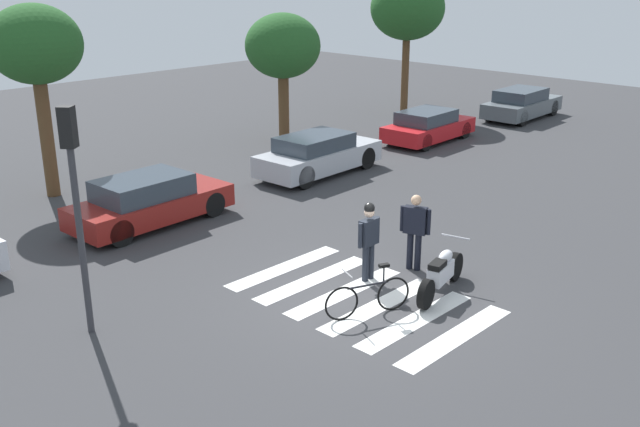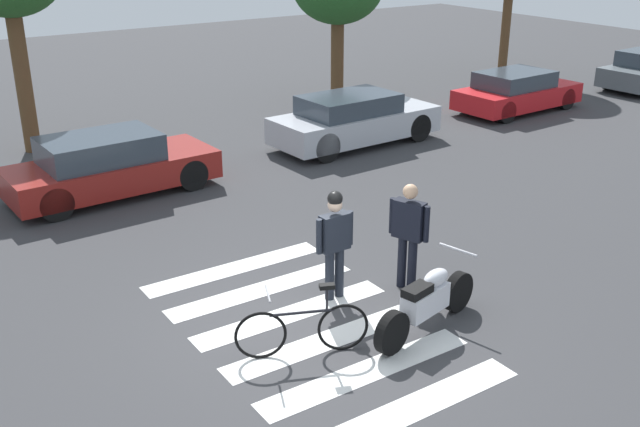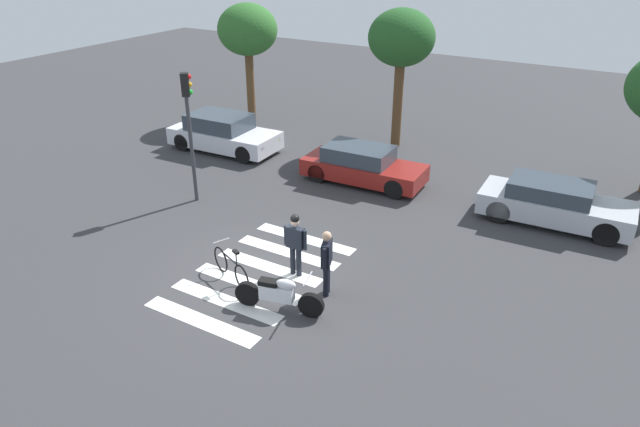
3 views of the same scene
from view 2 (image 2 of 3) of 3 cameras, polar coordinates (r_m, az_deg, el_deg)
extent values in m
plane|color=#38383A|center=(10.61, -0.88, -8.70)|extent=(60.00, 60.00, 0.00)
cylinder|color=black|center=(11.06, 10.56, -5.93)|extent=(0.62, 0.27, 0.61)
cylinder|color=black|center=(9.92, 5.55, -9.11)|extent=(0.62, 0.27, 0.61)
cube|color=silver|center=(10.36, 8.09, -6.68)|extent=(0.84, 0.45, 0.36)
ellipsoid|color=silver|center=(10.40, 8.90, -4.91)|extent=(0.52, 0.34, 0.24)
cube|color=black|center=(10.10, 7.50, -5.89)|extent=(0.48, 0.33, 0.12)
cylinder|color=#A5A5AD|center=(10.70, 10.58, -2.76)|extent=(0.18, 0.61, 0.04)
torus|color=black|center=(9.77, -4.58, -9.33)|extent=(0.65, 0.31, 0.69)
torus|color=black|center=(9.92, 1.78, -8.74)|extent=(0.65, 0.31, 0.69)
cylinder|color=black|center=(9.69, -1.39, -7.63)|extent=(0.80, 0.37, 0.04)
cylinder|color=black|center=(9.66, 0.54, -6.57)|extent=(0.04, 0.04, 0.34)
cube|color=black|center=(9.57, 0.54, -5.62)|extent=(0.22, 0.17, 0.06)
cylinder|color=#99999E|center=(9.48, -4.03, -6.17)|extent=(0.21, 0.43, 0.03)
cylinder|color=#1E232D|center=(11.23, 1.49, -4.53)|extent=(0.14, 0.14, 0.80)
cylinder|color=#1E232D|center=(11.14, 0.74, -4.77)|extent=(0.14, 0.14, 0.80)
cube|color=#1E232D|center=(10.90, 1.15, -1.44)|extent=(0.47, 0.21, 0.57)
sphere|color=beige|center=(10.74, 1.16, 0.67)|extent=(0.22, 0.22, 0.22)
cylinder|color=#1E232D|center=(11.06, 2.33, -1.10)|extent=(0.09, 0.09, 0.54)
cylinder|color=#1E232D|center=(10.75, -0.07, -1.78)|extent=(0.09, 0.09, 0.54)
sphere|color=black|center=(10.70, 1.17, 1.16)|extent=(0.23, 0.23, 0.23)
cylinder|color=black|center=(11.58, 6.32, -3.68)|extent=(0.14, 0.14, 0.84)
cylinder|color=black|center=(11.50, 7.10, -3.91)|extent=(0.14, 0.14, 0.84)
cube|color=black|center=(11.25, 6.87, -0.48)|extent=(0.36, 0.53, 0.60)
sphere|color=tan|center=(11.09, 6.97, 1.69)|extent=(0.23, 0.23, 0.23)
cylinder|color=black|center=(11.38, 5.57, -0.15)|extent=(0.09, 0.09, 0.57)
cylinder|color=black|center=(11.12, 8.19, -0.82)|extent=(0.09, 0.09, 0.57)
cube|color=silver|center=(9.11, 7.13, -14.60)|extent=(3.12, 0.45, 0.01)
cube|color=silver|center=(9.67, 3.59, -12.04)|extent=(3.12, 0.45, 0.01)
cube|color=silver|center=(10.28, 0.51, -9.74)|extent=(3.12, 0.45, 0.01)
cube|color=silver|center=(10.93, -2.18, -7.68)|extent=(3.12, 0.45, 0.01)
cube|color=silver|center=(11.62, -4.53, -5.84)|extent=(3.12, 0.45, 0.01)
cube|color=silver|center=(12.33, -6.61, -4.20)|extent=(3.12, 0.45, 0.01)
cylinder|color=black|center=(17.11, -12.04, 4.20)|extent=(0.68, 0.25, 0.67)
cylinder|color=black|center=(15.86, -9.82, 2.95)|extent=(0.68, 0.25, 0.67)
cylinder|color=black|center=(16.23, -21.23, 2.19)|extent=(0.68, 0.25, 0.67)
cylinder|color=black|center=(14.90, -19.66, 0.70)|extent=(0.68, 0.25, 0.67)
cube|color=maroon|center=(15.92, -15.64, 3.06)|extent=(4.29, 1.85, 0.58)
cube|color=#333D47|center=(15.69, -16.56, 4.82)|extent=(2.34, 1.57, 0.53)
cube|color=#F2EDCC|center=(17.14, -9.90, 5.18)|extent=(0.09, 0.20, 0.12)
cube|color=#F2EDCC|center=(16.22, -8.18, 4.34)|extent=(0.09, 0.20, 0.12)
cylinder|color=black|center=(20.33, 4.70, 7.48)|extent=(0.72, 0.25, 0.71)
cylinder|color=black|center=(19.29, 7.56, 6.57)|extent=(0.72, 0.25, 0.71)
cylinder|color=black|center=(18.59, -2.28, 6.16)|extent=(0.72, 0.25, 0.71)
cylinder|color=black|center=(17.43, 0.45, 5.10)|extent=(0.72, 0.25, 0.71)
cube|color=#B7BAC1|center=(18.82, 2.74, 6.86)|extent=(4.42, 1.87, 0.65)
cube|color=#333D47|center=(18.56, 2.24, 8.41)|extent=(2.41, 1.59, 0.46)
cube|color=#F2EDCC|center=(20.56, 6.48, 8.32)|extent=(0.09, 0.20, 0.12)
cube|color=#F2EDCC|center=(19.80, 8.60, 7.69)|extent=(0.09, 0.20, 0.12)
cylinder|color=black|center=(24.45, 15.61, 9.11)|extent=(0.63, 0.25, 0.62)
cylinder|color=black|center=(23.60, 18.38, 8.36)|extent=(0.63, 0.25, 0.62)
cylinder|color=black|center=(22.44, 11.25, 8.40)|extent=(0.63, 0.25, 0.62)
cylinder|color=black|center=(21.51, 14.11, 7.58)|extent=(0.63, 0.25, 0.62)
cube|color=red|center=(22.95, 14.94, 8.73)|extent=(4.02, 1.85, 0.56)
cube|color=#333D47|center=(22.69, 14.75, 9.93)|extent=(2.19, 1.57, 0.47)
cube|color=#F2EDCC|center=(24.75, 16.89, 9.65)|extent=(0.09, 0.20, 0.12)
cube|color=#F2EDCC|center=(24.14, 18.92, 9.12)|extent=(0.09, 0.20, 0.12)
cylinder|color=black|center=(26.85, 21.37, 9.59)|extent=(0.70, 0.25, 0.69)
cylinder|color=brown|center=(19.33, -21.83, 9.24)|extent=(0.38, 0.38, 3.34)
cylinder|color=brown|center=(23.09, 1.33, 11.58)|extent=(0.39, 0.39, 2.51)
cylinder|color=brown|center=(27.82, 14.08, 13.61)|extent=(0.32, 0.32, 3.36)
camera|label=1|loc=(5.22, -134.32, -4.31)|focal=40.53mm
camera|label=3|loc=(13.24, 72.49, 19.15)|focal=32.50mm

